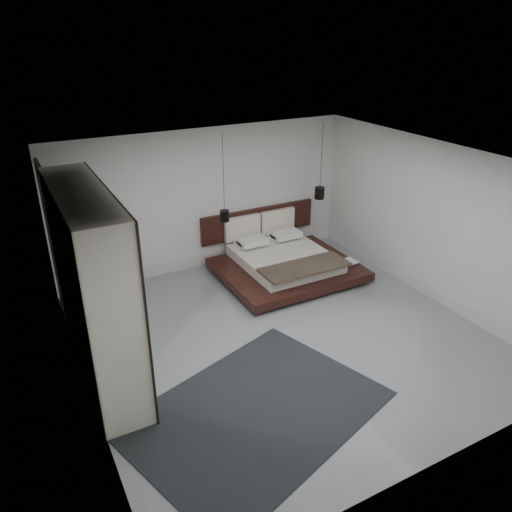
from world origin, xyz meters
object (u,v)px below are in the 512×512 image
lattice_screen (53,242)px  bed (283,261)px  rug (256,411)px  wardrobe (94,288)px  pendant_left (225,215)px  pendant_right (320,193)px

lattice_screen → bed: size_ratio=1.00×
rug → wardrobe: bearing=130.7°
wardrobe → rug: bearing=-49.3°
lattice_screen → pendant_left: 3.02m
pendant_left → rug: size_ratio=0.51×
lattice_screen → pendant_left: size_ratio=1.60×
lattice_screen → pendant_right: size_ratio=1.71×
pendant_right → rug: size_ratio=0.48×
bed → pendant_left: pendant_left is taller
bed → wardrobe: bearing=-159.0°
pendant_right → rug: 5.16m
pendant_right → rug: pendant_right is taller
lattice_screen → wardrobe: (0.25, -2.01, 0.06)m
bed → rug: bed is taller
bed → wardrobe: wardrobe is taller
pendant_right → pendant_left: bearing=180.0°
lattice_screen → pendant_right: (5.15, -0.14, 0.11)m
lattice_screen → pendant_right: bearing=-1.6°
lattice_screen → pendant_left: pendant_left is taller
bed → rug: bearing=-125.9°
wardrobe → rug: wardrobe is taller
rug → pendant_right: bearing=46.7°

